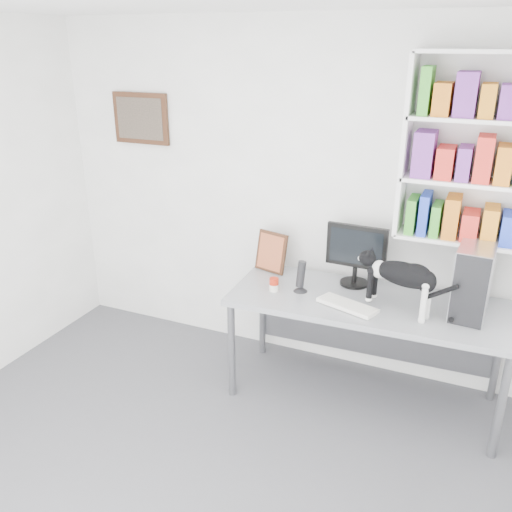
% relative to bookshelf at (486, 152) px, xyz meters
% --- Properties ---
extents(room, '(4.01, 4.01, 2.70)m').
position_rel_bookshelf_xyz_m(room, '(-1.40, -1.85, -0.50)').
color(room, '#4E4E52').
rests_on(room, ground).
extents(bookshelf, '(1.03, 0.28, 1.24)m').
position_rel_bookshelf_xyz_m(bookshelf, '(0.00, 0.00, 0.00)').
color(bookshelf, white).
rests_on(bookshelf, room).
extents(wall_art, '(0.52, 0.04, 0.42)m').
position_rel_bookshelf_xyz_m(wall_art, '(-2.70, 0.12, 0.05)').
color(wall_art, '#452416').
rests_on(wall_art, room).
extents(desk, '(1.97, 0.83, 0.81)m').
position_rel_bookshelf_xyz_m(desk, '(-0.61, -0.29, -1.45)').
color(desk, gray).
rests_on(desk, room).
extents(monitor, '(0.45, 0.23, 0.47)m').
position_rel_bookshelf_xyz_m(monitor, '(-0.77, -0.07, -0.80)').
color(monitor, black).
rests_on(monitor, desk).
extents(keyboard, '(0.44, 0.28, 0.03)m').
position_rel_bookshelf_xyz_m(keyboard, '(-0.72, -0.45, -1.03)').
color(keyboard, white).
rests_on(keyboard, desk).
extents(pc_tower, '(0.25, 0.50, 0.49)m').
position_rel_bookshelf_xyz_m(pc_tower, '(0.05, -0.18, -0.80)').
color(pc_tower, silver).
rests_on(pc_tower, desk).
extents(speaker, '(0.13, 0.13, 0.24)m').
position_rel_bookshelf_xyz_m(speaker, '(-1.10, -0.34, -0.92)').
color(speaker, black).
rests_on(speaker, desk).
extents(leaning_print, '(0.28, 0.17, 0.33)m').
position_rel_bookshelf_xyz_m(leaning_print, '(-1.43, -0.07, -0.88)').
color(leaning_print, '#452416').
rests_on(leaning_print, desk).
extents(soup_can, '(0.08, 0.08, 0.10)m').
position_rel_bookshelf_xyz_m(soup_can, '(-1.28, -0.41, -0.99)').
color(soup_can, '#B5230F').
rests_on(soup_can, desk).
extents(cat, '(0.64, 0.31, 0.38)m').
position_rel_bookshelf_xyz_m(cat, '(-0.38, -0.39, -0.85)').
color(cat, black).
rests_on(cat, desk).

